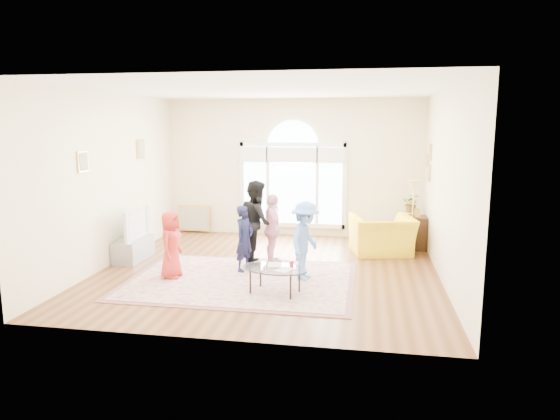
% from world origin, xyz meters
% --- Properties ---
extents(ground, '(6.00, 6.00, 0.00)m').
position_xyz_m(ground, '(0.00, 0.00, 0.00)').
color(ground, '#543016').
rests_on(ground, ground).
extents(room_shell, '(6.00, 6.00, 6.00)m').
position_xyz_m(room_shell, '(0.01, 2.83, 1.57)').
color(room_shell, beige).
rests_on(room_shell, ground).
extents(area_rug, '(3.60, 2.60, 0.02)m').
position_xyz_m(area_rug, '(-0.34, -0.67, 0.01)').
color(area_rug, beige).
rests_on(area_rug, ground).
extents(rug_border, '(3.80, 2.80, 0.01)m').
position_xyz_m(rug_border, '(-0.34, -0.67, 0.01)').
color(rug_border, '#875353').
rests_on(rug_border, ground).
extents(tv_console, '(0.45, 1.00, 0.42)m').
position_xyz_m(tv_console, '(-2.75, 0.30, 0.21)').
color(tv_console, gray).
rests_on(tv_console, ground).
extents(television, '(0.17, 1.02, 0.59)m').
position_xyz_m(television, '(-2.74, 0.30, 0.71)').
color(television, black).
rests_on(television, tv_console).
extents(coffee_table, '(1.17, 0.88, 0.54)m').
position_xyz_m(coffee_table, '(0.34, -1.22, 0.40)').
color(coffee_table, silver).
rests_on(coffee_table, ground).
extents(armchair, '(1.40, 1.29, 0.78)m').
position_xyz_m(armchair, '(2.05, 1.52, 0.39)').
color(armchair, yellow).
rests_on(armchair, ground).
extents(side_cabinet, '(0.40, 0.50, 0.70)m').
position_xyz_m(side_cabinet, '(2.78, 2.10, 0.35)').
color(side_cabinet, black).
rests_on(side_cabinet, ground).
extents(floor_lamp, '(0.31, 0.31, 1.51)m').
position_xyz_m(floor_lamp, '(2.65, 1.67, 1.28)').
color(floor_lamp, black).
rests_on(floor_lamp, ground).
extents(plant_pedestal, '(0.20, 0.20, 0.70)m').
position_xyz_m(plant_pedestal, '(2.70, 2.54, 0.35)').
color(plant_pedestal, white).
rests_on(plant_pedestal, ground).
extents(potted_plant, '(0.43, 0.39, 0.41)m').
position_xyz_m(potted_plant, '(2.70, 2.54, 0.91)').
color(potted_plant, '#33722D').
rests_on(potted_plant, plant_pedestal).
extents(leaning_picture, '(0.80, 0.14, 0.62)m').
position_xyz_m(leaning_picture, '(-2.42, 2.90, 0.00)').
color(leaning_picture, tan).
rests_on(leaning_picture, ground).
extents(child_red, '(0.37, 0.56, 1.15)m').
position_xyz_m(child_red, '(-1.55, -0.73, 0.59)').
color(child_red, red).
rests_on(child_red, area_rug).
extents(child_navy, '(0.42, 0.50, 1.18)m').
position_xyz_m(child_navy, '(-0.41, -0.14, 0.61)').
color(child_navy, '#131632').
rests_on(child_navy, area_rug).
extents(child_black, '(0.82, 0.92, 1.57)m').
position_xyz_m(child_black, '(-0.29, 0.38, 0.81)').
color(child_black, black).
rests_on(child_black, area_rug).
extents(child_pink, '(0.62, 0.84, 1.32)m').
position_xyz_m(child_pink, '(0.01, 0.38, 0.68)').
color(child_pink, '#FAA9C0').
rests_on(child_pink, area_rug).
extents(child_blue, '(0.69, 0.95, 1.33)m').
position_xyz_m(child_blue, '(0.72, -0.43, 0.68)').
color(child_blue, '#5E95F0').
rests_on(child_blue, area_rug).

